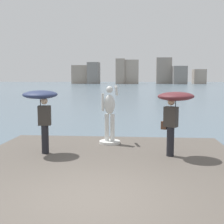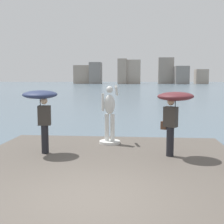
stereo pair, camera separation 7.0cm
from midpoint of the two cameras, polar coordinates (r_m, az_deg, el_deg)
The scene contains 6 objects.
ground_plane at distance 45.65m, azimuth 3.66°, elevation 3.01°, with size 400.00×400.00×0.00m, color slate.
pier at distance 7.58m, azimuth -2.26°, elevation -12.84°, with size 7.75×9.08×0.40m, color #564F47.
statue_white_figure at distance 10.54m, azimuth -0.65°, elevation -1.21°, with size 0.74×0.93×2.07m.
onlooker_left at distance 9.32m, azimuth -13.56°, elevation 1.70°, with size 1.23×1.24×1.96m.
onlooker_right at distance 8.89m, azimuth 11.60°, elevation 1.38°, with size 1.45×1.45×1.93m.
distant_skyline at distance 155.65m, azimuth 4.55°, elevation 7.43°, with size 69.57×13.48×13.49m.
Camera 1 is at (0.85, -5.57, 2.70)m, focal length 47.77 mm.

